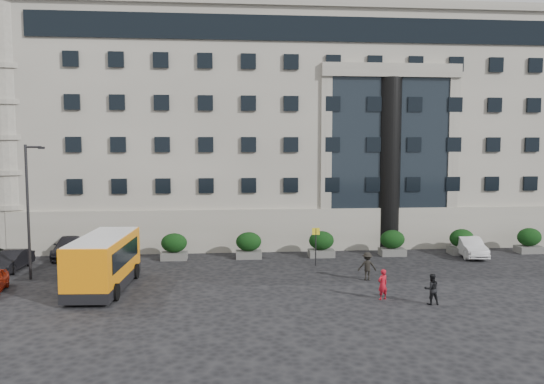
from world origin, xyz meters
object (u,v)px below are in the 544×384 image
(hedge_f, at_px, (529,240))
(street_lamp, at_px, (29,206))
(parked_car_b, at_px, (12,260))
(pedestrian_b, at_px, (432,289))
(hedge_c, at_px, (321,244))
(pedestrian_c, at_px, (367,266))
(parked_car_d, at_px, (5,242))
(parked_car_c, at_px, (70,246))
(red_truck, at_px, (25,223))
(pedestrian_a, at_px, (383,284))
(white_taxi, at_px, (469,247))
(bus_stop_sign, at_px, (316,240))
(minibus, at_px, (104,260))
(hedge_b, at_px, (249,245))
(hedge_e, at_px, (462,241))
(hedge_d, at_px, (392,243))
(hedge_a, at_px, (174,246))

(hedge_f, distance_m, street_lamp, 34.45)
(parked_car_b, bearing_deg, pedestrian_b, -17.47)
(hedge_c, relative_size, street_lamp, 0.23)
(hedge_c, bearing_deg, pedestrian_c, -77.54)
(parked_car_b, bearing_deg, hedge_f, 7.78)
(hedge_c, distance_m, parked_car_d, 23.78)
(parked_car_c, bearing_deg, pedestrian_b, -37.99)
(hedge_f, distance_m, parked_car_b, 36.08)
(red_truck, bearing_deg, parked_car_c, -65.89)
(pedestrian_a, xyz_separation_m, pedestrian_c, (0.27, 3.96, 0.04))
(parked_car_c, distance_m, white_taxi, 28.64)
(hedge_c, xyz_separation_m, white_taxi, (10.63, -0.80, -0.23))
(bus_stop_sign, height_order, parked_car_c, bus_stop_sign)
(minibus, bearing_deg, street_lamp, 155.30)
(hedge_b, relative_size, hedge_f, 1.00)
(minibus, height_order, parked_car_d, minibus)
(bus_stop_sign, bearing_deg, hedge_e, 13.92)
(parked_car_c, bearing_deg, hedge_d, -9.95)
(hedge_d, xyz_separation_m, parked_car_c, (-23.10, 1.67, -0.20))
(pedestrian_a, bearing_deg, white_taxi, -156.77)
(hedge_b, bearing_deg, bus_stop_sign, -33.07)
(hedge_f, relative_size, parked_car_c, 0.36)
(hedge_a, relative_size, hedge_c, 1.00)
(parked_car_d, bearing_deg, white_taxi, -15.54)
(hedge_a, bearing_deg, hedge_e, 0.00)
(hedge_e, xyz_separation_m, pedestrian_c, (-8.91, -6.76, -0.10))
(street_lamp, bearing_deg, pedestrian_a, -16.82)
(hedge_b, bearing_deg, hedge_f, 0.00)
(hedge_c, relative_size, parked_car_d, 0.39)
(hedge_a, bearing_deg, pedestrian_c, -29.60)
(hedge_e, distance_m, pedestrian_a, 14.11)
(hedge_a, relative_size, hedge_f, 1.00)
(street_lamp, height_order, pedestrian_b, street_lamp)
(bus_stop_sign, relative_size, pedestrian_a, 1.59)
(hedge_f, distance_m, pedestrian_b, 16.92)
(parked_car_c, relative_size, pedestrian_b, 3.22)
(hedge_c, xyz_separation_m, pedestrian_a, (1.22, -10.72, -0.13))
(hedge_c, distance_m, white_taxi, 10.66)
(hedge_c, relative_size, hedge_d, 1.00)
(hedge_e, distance_m, pedestrian_c, 11.18)
(hedge_d, xyz_separation_m, white_taxi, (5.43, -0.80, -0.23))
(parked_car_d, relative_size, pedestrian_b, 3.01)
(parked_car_d, xyz_separation_m, pedestrian_c, (24.89, -10.97, 0.18))
(pedestrian_b, height_order, pedestrian_c, pedestrian_c)
(hedge_b, distance_m, pedestrian_c, 9.51)
(street_lamp, xyz_separation_m, minibus, (4.79, -2.57, -2.73))
(red_truck, relative_size, parked_car_d, 1.04)
(hedge_f, height_order, pedestrian_b, hedge_f)
(parked_car_d, bearing_deg, hedge_d, -15.54)
(white_taxi, bearing_deg, hedge_f, 16.26)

